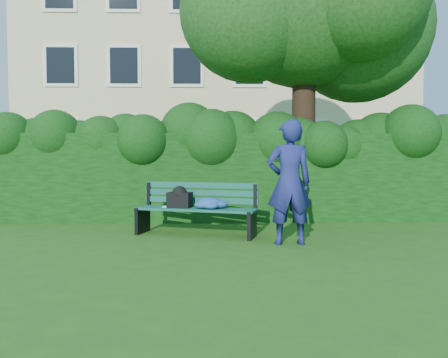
{
  "coord_description": "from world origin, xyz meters",
  "views": [
    {
      "loc": [
        -0.18,
        -6.96,
        1.35
      ],
      "look_at": [
        0.0,
        0.6,
        0.95
      ],
      "focal_mm": 35.0,
      "sensor_mm": 36.0,
      "label": 1
    }
  ],
  "objects": [
    {
      "name": "hedge",
      "position": [
        0.0,
        2.2,
        0.9
      ],
      "size": [
        10.0,
        1.0,
        1.8
      ],
      "color": "black",
      "rests_on": "ground"
    },
    {
      "name": "tree",
      "position": [
        1.95,
        2.7,
        4.65
      ],
      "size": [
        5.57,
        4.77,
        6.67
      ],
      "color": "black",
      "rests_on": "ground"
    },
    {
      "name": "ground",
      "position": [
        0.0,
        0.0,
        0.0
      ],
      "size": [
        80.0,
        80.0,
        0.0
      ],
      "primitive_type": "plane",
      "color": "#29531A",
      "rests_on": "ground"
    },
    {
      "name": "man_reading",
      "position": [
        0.97,
        -0.38,
        0.95
      ],
      "size": [
        0.72,
        0.49,
        1.9
      ],
      "primitive_type": "imported",
      "rotation": [
        0.0,
        0.0,
        3.2
      ],
      "color": "navy",
      "rests_on": "ground"
    },
    {
      "name": "park_bench",
      "position": [
        -0.47,
        0.43,
        0.5
      ],
      "size": [
        2.13,
        1.13,
        0.89
      ],
      "rotation": [
        0.0,
        0.0,
        -0.3
      ],
      "color": "#0E463B",
      "rests_on": "ground"
    },
    {
      "name": "apartment_building",
      "position": [
        -0.0,
        13.99,
        6.0
      ],
      "size": [
        16.0,
        8.08,
        12.0
      ],
      "color": "beige",
      "rests_on": "ground"
    }
  ]
}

